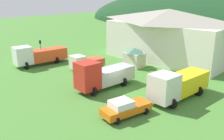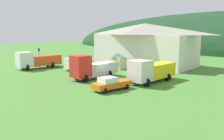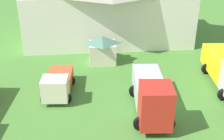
{
  "view_description": "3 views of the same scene",
  "coord_description": "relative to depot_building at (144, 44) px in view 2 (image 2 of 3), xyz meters",
  "views": [
    {
      "loc": [
        19.09,
        -19.76,
        10.91
      ],
      "look_at": [
        -2.2,
        1.84,
        1.44
      ],
      "focal_mm": 39.15,
      "sensor_mm": 36.0,
      "label": 1
    },
    {
      "loc": [
        23.67,
        -24.97,
        7.17
      ],
      "look_at": [
        1.37,
        0.76,
        1.37
      ],
      "focal_mm": 37.4,
      "sensor_mm": 36.0,
      "label": 2
    },
    {
      "loc": [
        -5.9,
        -21.04,
        14.21
      ],
      "look_at": [
        -3.59,
        4.06,
        1.43
      ],
      "focal_mm": 48.84,
      "sensor_mm": 36.0,
      "label": 3
    }
  ],
  "objects": [
    {
      "name": "ground_plane",
      "position": [
        3.04,
        -16.12,
        -4.43
      ],
      "size": [
        200.0,
        200.0,
        0.0
      ],
      "primitive_type": "plane",
      "color": "#477F33"
    },
    {
      "name": "depot_building",
      "position": [
        0.0,
        0.0,
        0.0
      ],
      "size": [
        21.43,
        10.41,
        8.59
      ],
      "color": "white",
      "rests_on": "ground"
    },
    {
      "name": "play_shed_cream",
      "position": [
        -1.15,
        -7.3,
        -2.88
      ],
      "size": [
        3.0,
        2.44,
        3.01
      ],
      "color": "beige",
      "rests_on": "ground"
    },
    {
      "name": "heavy_rig_white",
      "position": [
        -12.76,
        -17.28,
        -2.79
      ],
      "size": [
        3.69,
        8.5,
        3.25
      ],
      "rotation": [
        0.0,
        0.0,
        -1.68
      ],
      "color": "white",
      "rests_on": "ground"
    },
    {
      "name": "light_truck_cream",
      "position": [
        -5.48,
        -13.64,
        -3.28
      ],
      "size": [
        2.88,
        5.33,
        2.32
      ],
      "rotation": [
        0.0,
        0.0,
        -1.65
      ],
      "color": "beige",
      "rests_on": "ground"
    },
    {
      "name": "crane_truck_red",
      "position": [
        2.06,
        -17.26,
        -2.69
      ],
      "size": [
        3.44,
        7.86,
        3.68
      ],
      "rotation": [
        0.0,
        0.0,
        -1.64
      ],
      "color": "red",
      "rests_on": "ground"
    },
    {
      "name": "flatbed_truck_yellow",
      "position": [
        9.97,
        -13.58,
        -2.73
      ],
      "size": [
        3.58,
        8.31,
        3.31
      ],
      "rotation": [
        0.0,
        0.0,
        -1.64
      ],
      "color": "silver",
      "rests_on": "ground"
    },
    {
      "name": "service_pickup_orange",
      "position": [
        8.59,
        -20.41,
        -3.6
      ],
      "size": [
        2.89,
        5.12,
        1.66
      ],
      "rotation": [
        0.0,
        0.0,
        -1.76
      ],
      "color": "orange",
      "rests_on": "ground"
    },
    {
      "name": "traffic_light_west",
      "position": [
        -13.59,
        -16.26,
        -2.1
      ],
      "size": [
        0.2,
        0.32,
        3.74
      ],
      "color": "#4C4C51",
      "rests_on": "ground"
    },
    {
      "name": "traffic_cone_near_pickup",
      "position": [
        4.73,
        -12.93,
        -4.43
      ],
      "size": [
        0.36,
        0.36,
        0.63
      ],
      "primitive_type": "cone",
      "color": "orange",
      "rests_on": "ground"
    },
    {
      "name": "traffic_cone_mid_row",
      "position": [
        11.34,
        -15.34,
        -4.43
      ],
      "size": [
        0.36,
        0.36,
        0.5
      ],
      "primitive_type": "cone",
      "color": "orange",
      "rests_on": "ground"
    }
  ]
}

